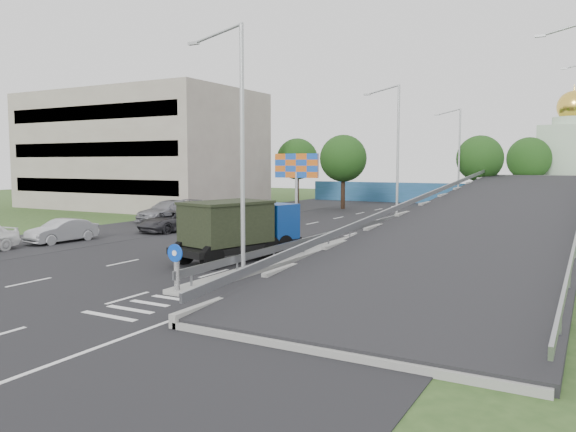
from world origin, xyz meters
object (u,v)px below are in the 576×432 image
Objects in this scene: sign_bollard at (176,267)px; billboard at (296,170)px; lamp_post_near at (238,136)px; parked_car_b at (62,231)px; dump_truck at (240,227)px; church at (571,158)px; lamp_post_mid at (395,148)px; parked_car_d at (168,211)px; parked_car_c at (172,221)px; lamp_post_far at (457,152)px.

billboard is (-9.00, 25.83, 3.15)m from sign_bollard.
lamp_post_near is 2.37× the size of parked_car_b.
sign_bollard is 0.24× the size of dump_truck.
dump_truck is (-12.15, -50.61, -3.69)m from church.
lamp_post_mid is at bearing 51.36° from parked_car_b.
lamp_post_near and lamp_post_mid have the same top height.
billboard is at bearing -120.70° from church.
sign_bollard is 0.39× the size of parked_car_b.
lamp_post_mid reaches higher than dump_truck.
sign_bollard is 24.30m from lamp_post_mid.
parked_car_d is at bearing -166.43° from lamp_post_mid.
lamp_post_mid is 35.41m from church.
parked_car_b is (-5.82, -18.65, -3.49)m from billboard.
lamp_post_near is 17.47m from parked_car_c.
lamp_post_mid is (0.11, 23.83, 4.77)m from sign_bollard.
billboard is at bearing 167.62° from lamp_post_mid.
billboard reaches higher than parked_car_c.
parked_car_d is at bearing -125.66° from church.
parked_car_b is at bearing -100.18° from parked_car_c.
parked_car_d is at bearing 154.69° from dump_truck.
lamp_post_mid is 9.47m from billboard.
parked_car_c is 0.88× the size of parked_car_d.
parked_car_d is at bearing 138.81° from parked_car_c.
lamp_post_near reaches higher than dump_truck.
sign_bollard is 26.22m from parked_car_d.
lamp_post_near is at bearing -90.00° from lamp_post_far.
sign_bollard is 0.17× the size of lamp_post_near.
parked_car_b is at bearing -72.52° from parked_car_d.
lamp_post_far is 20.24m from billboard.
parked_car_c reaches higher than parked_car_b.
parked_car_b is at bearing -131.88° from lamp_post_mid.
parked_car_d is at bearing -143.52° from billboard.
dump_truck is 1.36× the size of parked_car_c.
church is at bearing 59.30° from billboard.
lamp_post_mid is 1.83× the size of billboard.
billboard is 0.78× the size of dump_truck.
church is 56.60m from parked_car_b.
parked_car_c is (-12.83, 10.71, -5.09)m from lamp_post_near.
sign_bollard is 58.84m from church.
lamp_post_mid is at bearing 19.18° from parked_car_d.
lamp_post_mid is (0.00, 20.00, 0.00)m from lamp_post_near.
lamp_post_near is 1.72× the size of parked_car_d.
parked_car_d is at bearing 105.11° from parked_car_b.
dump_truck is 1.20× the size of parked_car_d.
church is at bearing 59.95° from parked_car_d.
lamp_post_mid is at bearing -106.22° from church.
lamp_post_far is (0.11, 43.83, 4.77)m from sign_bollard.
lamp_post_far reaches higher than parked_car_c.
sign_bollard is 19.32m from parked_car_c.
billboard reaches higher than dump_truck.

